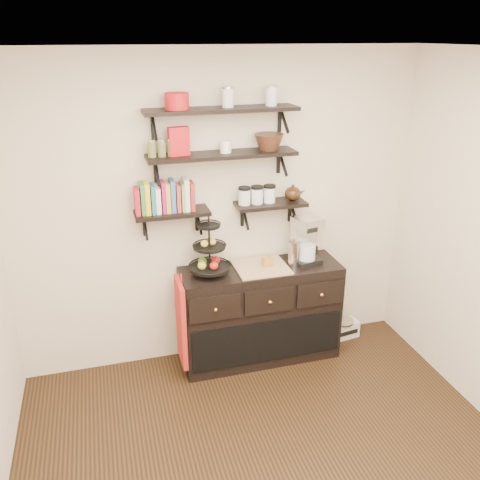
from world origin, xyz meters
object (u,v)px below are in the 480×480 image
at_px(coffee_maker, 305,240).
at_px(radio, 342,329).
at_px(fruit_stand, 210,255).
at_px(sideboard, 260,313).

height_order(coffee_maker, radio, coffee_maker).
relative_size(fruit_stand, radio, 1.57).
xyz_separation_m(sideboard, coffee_maker, (0.41, 0.03, 0.65)).
bearing_deg(sideboard, radio, 5.21).
bearing_deg(fruit_stand, coffee_maker, 1.65).
relative_size(sideboard, coffee_maker, 3.34).
height_order(sideboard, coffee_maker, coffee_maker).
distance_m(sideboard, radio, 0.95).
distance_m(fruit_stand, coffee_maker, 0.86).
bearing_deg(fruit_stand, sideboard, -0.48).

